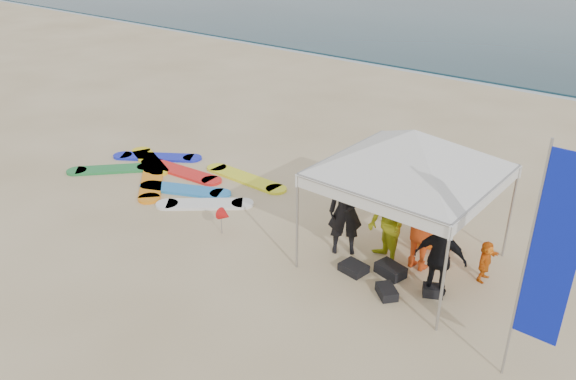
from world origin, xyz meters
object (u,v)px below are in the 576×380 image
at_px(marker_pennant, 225,215).
at_px(surfboard_spread, 174,176).
at_px(person_yellow, 387,225).
at_px(person_black_b, 440,259).
at_px(person_black_a, 346,210).
at_px(feather_flag, 551,254).
at_px(canopy_tent, 415,130).
at_px(person_orange_b, 434,209).
at_px(person_seated, 486,261).
at_px(person_orange_a, 423,225).

relative_size(marker_pennant, surfboard_spread, 0.12).
xyz_separation_m(person_yellow, person_black_b, (1.31, -0.35, -0.07)).
bearing_deg(person_yellow, person_black_a, -135.11).
bearing_deg(feather_flag, person_yellow, 155.04).
xyz_separation_m(person_black_a, canopy_tent, (1.11, 0.43, 1.84)).
distance_m(person_orange_b, feather_flag, 4.11).
relative_size(person_yellow, surfboard_spread, 0.33).
distance_m(person_seated, marker_pennant, 5.39).
bearing_deg(feather_flag, person_black_a, 161.72).
distance_m(person_black_a, canopy_tent, 2.19).
distance_m(canopy_tent, surfboard_spread, 7.34).
distance_m(person_black_a, person_orange_a, 1.54).
distance_m(marker_pennant, surfboard_spread, 3.58).
relative_size(person_black_b, canopy_tent, 0.37).
bearing_deg(marker_pennant, surfboard_spread, 158.39).
height_order(feather_flag, marker_pennant, feather_flag).
bearing_deg(person_orange_a, surfboard_spread, 3.18).
bearing_deg(person_orange_b, feather_flag, 110.58).
relative_size(person_orange_a, canopy_tent, 0.45).
height_order(person_black_a, person_orange_b, person_black_a).
bearing_deg(person_orange_b, person_orange_a, 75.46).
height_order(canopy_tent, surfboard_spread, canopy_tent).
bearing_deg(person_seated, person_orange_a, 108.60).
height_order(person_black_b, canopy_tent, canopy_tent).
bearing_deg(person_orange_a, person_black_b, 137.82).
distance_m(person_yellow, person_seated, 1.97).
relative_size(person_yellow, person_orange_a, 0.91).
relative_size(person_black_b, person_seated, 1.92).
bearing_deg(person_orange_a, canopy_tent, 7.81).
xyz_separation_m(person_yellow, person_orange_b, (0.44, 1.12, 0.04)).
bearing_deg(person_yellow, feather_flag, 9.32).
height_order(person_black_a, canopy_tent, canopy_tent).
bearing_deg(person_yellow, marker_pennant, -124.34).
bearing_deg(person_black_b, person_seated, -126.43).
xyz_separation_m(person_black_a, marker_pennant, (-2.38, -1.11, -0.47)).
relative_size(person_orange_a, person_black_b, 1.19).
bearing_deg(person_orange_b, person_yellow, 42.30).
xyz_separation_m(person_yellow, feather_flag, (3.28, -1.53, 1.38)).
distance_m(person_black_b, feather_flag, 2.71).
bearing_deg(surfboard_spread, person_orange_a, 2.15).
bearing_deg(canopy_tent, person_yellow, -133.71).
relative_size(person_yellow, person_black_b, 1.09).
height_order(person_black_b, person_orange_b, person_orange_b).
distance_m(person_black_a, person_orange_b, 1.82).
height_order(person_seated, feather_flag, feather_flag).
distance_m(person_orange_a, person_orange_b, 0.83).
bearing_deg(marker_pennant, canopy_tent, 23.72).
bearing_deg(person_black_b, canopy_tent, -42.62).
xyz_separation_m(person_yellow, person_orange_a, (0.61, 0.31, 0.08)).
xyz_separation_m(person_seated, canopy_tent, (-1.53, -0.43, 2.39)).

